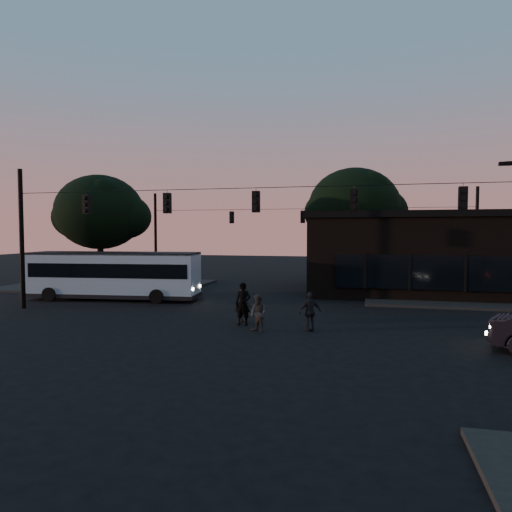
% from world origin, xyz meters
% --- Properties ---
extents(ground, '(120.00, 120.00, 0.00)m').
position_xyz_m(ground, '(0.00, 0.00, 0.00)').
color(ground, black).
rests_on(ground, ground).
extents(sidewalk_far_right, '(14.00, 10.00, 0.15)m').
position_xyz_m(sidewalk_far_right, '(12.00, 14.00, 0.07)').
color(sidewalk_far_right, black).
rests_on(sidewalk_far_right, ground).
extents(sidewalk_far_left, '(14.00, 10.00, 0.15)m').
position_xyz_m(sidewalk_far_left, '(-14.00, 14.00, 0.07)').
color(sidewalk_far_left, black).
rests_on(sidewalk_far_left, ground).
extents(building, '(15.40, 10.41, 5.40)m').
position_xyz_m(building, '(9.00, 15.97, 2.71)').
color(building, black).
rests_on(building, ground).
extents(tree_behind, '(7.60, 7.60, 9.43)m').
position_xyz_m(tree_behind, '(4.00, 22.00, 6.19)').
color(tree_behind, black).
rests_on(tree_behind, ground).
extents(tree_left, '(6.40, 6.40, 8.30)m').
position_xyz_m(tree_left, '(-14.00, 13.00, 5.57)').
color(tree_left, black).
rests_on(tree_left, ground).
extents(signal_rig_near, '(26.24, 0.30, 7.50)m').
position_xyz_m(signal_rig_near, '(0.00, 4.00, 4.45)').
color(signal_rig_near, black).
rests_on(signal_rig_near, ground).
extents(signal_rig_far, '(26.24, 0.30, 7.50)m').
position_xyz_m(signal_rig_far, '(0.00, 20.00, 4.20)').
color(signal_rig_far, black).
rests_on(signal_rig_far, ground).
extents(bus, '(10.52, 3.47, 2.90)m').
position_xyz_m(bus, '(-9.84, 7.94, 1.63)').
color(bus, '#96AEBF').
rests_on(bus, ground).
extents(pedestrian_a, '(0.71, 0.48, 1.91)m').
position_xyz_m(pedestrian_a, '(-0.21, 2.45, 0.95)').
color(pedestrian_a, black).
rests_on(pedestrian_a, ground).
extents(pedestrian_b, '(0.96, 0.91, 1.56)m').
position_xyz_m(pedestrian_b, '(0.76, 1.27, 0.78)').
color(pedestrian_b, '#322E2D').
rests_on(pedestrian_b, ground).
extents(pedestrian_c, '(1.03, 0.87, 1.66)m').
position_xyz_m(pedestrian_c, '(2.83, 1.87, 0.83)').
color(pedestrian_c, black).
rests_on(pedestrian_c, ground).
extents(pedestrian_d, '(1.14, 0.86, 1.57)m').
position_xyz_m(pedestrian_d, '(-0.34, 3.10, 0.78)').
color(pedestrian_d, black).
rests_on(pedestrian_d, ground).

